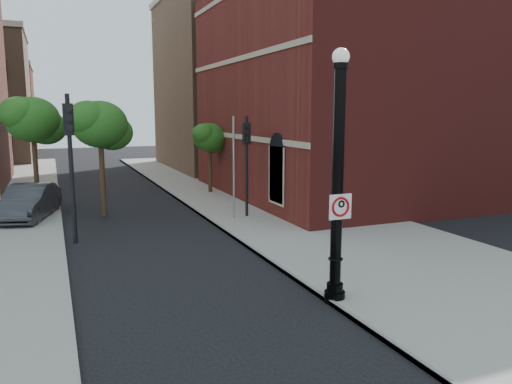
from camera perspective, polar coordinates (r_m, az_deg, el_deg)
name	(u,v)px	position (r m, az deg, el deg)	size (l,w,h in m)	color
ground	(246,308)	(12.72, -1.18, -13.08)	(120.00, 120.00, 0.00)	black
sidewalk_right	(288,212)	(23.83, 3.63, -2.35)	(8.00, 60.00, 0.12)	gray
curb_edge	(208,219)	(22.41, -5.51, -3.08)	(0.10, 60.00, 0.14)	gray
brick_wall_building	(409,87)	(32.18, 17.03, 11.36)	(22.30, 16.30, 12.50)	maroon
bg_building_tan_b	(291,87)	(45.76, 4.07, 11.90)	(22.00, 14.00, 14.00)	brown
lamppost	(337,190)	(12.46, 9.28, 0.27)	(0.53, 0.53, 6.31)	black
no_parking_sign	(340,207)	(12.39, 9.62, -1.65)	(0.63, 0.07, 0.63)	white
parked_car	(29,202)	(24.60, -24.52, -1.07)	(1.67, 4.80, 1.58)	#2F3034
traffic_signal_left	(70,144)	(19.21, -20.50, 5.18)	(0.38, 0.46, 5.45)	black
traffic_signal_right	(247,150)	(22.30, -1.07, 4.80)	(0.31, 0.38, 4.62)	black
utility_pole	(234,169)	(21.91, -2.56, 2.61)	(0.09, 0.09, 4.62)	#999999
street_tree_a	(101,126)	(23.80, -17.33, 7.25)	(2.94, 2.66, 5.30)	#2F2113
street_tree_b	(33,121)	(26.90, -24.11, 7.44)	(3.07, 2.78, 5.53)	#2F2113
street_tree_c	(210,138)	(29.34, -5.30, 6.12)	(2.31, 2.08, 4.15)	#2F2113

